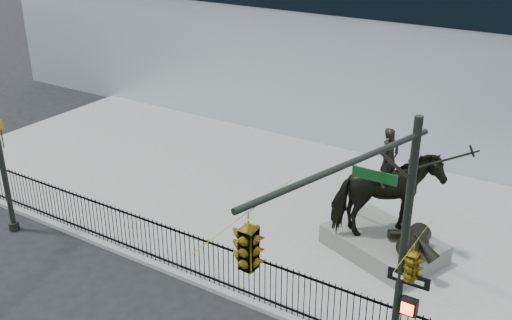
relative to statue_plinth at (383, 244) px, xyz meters
The scene contains 7 objects.
ground 7.35m from the statue_plinth, 130.15° to the right, with size 120.00×120.00×0.00m, color black.
plaza 4.95m from the statue_plinth, 163.55° to the left, with size 30.00×12.00×0.15m, color gray.
building 15.68m from the statue_plinth, 108.18° to the left, with size 44.00×14.00×9.00m, color silver.
picket_fence 6.44m from the statue_plinth, 137.35° to the right, with size 22.10×0.10×1.50m.
statue_plinth is the anchor object (origin of this frame).
equestrian_statue 1.73m from the statue_plinth, 20.86° to the right, with size 4.28×3.48×3.86m.
traffic_signal_right 8.94m from the statue_plinth, 77.13° to the right, with size 2.17×6.86×7.00m.
Camera 1 is at (10.23, -10.77, 10.93)m, focal length 42.00 mm.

